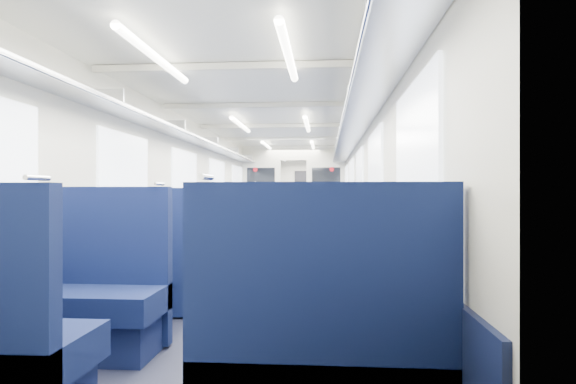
{
  "coord_description": "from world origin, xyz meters",
  "views": [
    {
      "loc": [
        0.85,
        -10.41,
        1.14
      ],
      "look_at": [
        -0.04,
        1.08,
        1.15
      ],
      "focal_mm": 30.0,
      "sensor_mm": 36.0,
      "label": 1
    }
  ],
  "objects": [
    {
      "name": "seat_10",
      "position": [
        -0.83,
        -2.47,
        0.37
      ],
      "size": [
        1.09,
        0.6,
        1.21
      ],
      "color": "#0E1944",
      "rests_on": "floor"
    },
    {
      "name": "seat_11",
      "position": [
        0.83,
        -2.59,
        0.37
      ],
      "size": [
        1.09,
        0.6,
        1.21
      ],
      "color": "#0E1944",
      "rests_on": "floor"
    },
    {
      "name": "seat_23",
      "position": [
        0.83,
        5.39,
        0.37
      ],
      "size": [
        1.09,
        0.6,
        1.21
      ],
      "color": "#0E1944",
      "rests_on": "floor"
    },
    {
      "name": "seat_8",
      "position": [
        -0.83,
        -3.63,
        0.37
      ],
      "size": [
        1.09,
        0.6,
        1.21
      ],
      "color": "#0E1944",
      "rests_on": "floor"
    },
    {
      "name": "seat_18",
      "position": [
        -0.83,
        2.02,
        0.37
      ],
      "size": [
        1.09,
        0.6,
        1.21
      ],
      "color": "#0E1944",
      "rests_on": "floor"
    },
    {
      "name": "seat_16",
      "position": [
        -0.83,
        1.0,
        0.37
      ],
      "size": [
        1.09,
        0.6,
        1.21
      ],
      "color": "#0E1944",
      "rests_on": "floor"
    },
    {
      "name": "end_door",
      "position": [
        0.0,
        8.94,
        1.0
      ],
      "size": [
        0.75,
        0.06,
        2.0
      ],
      "primitive_type": "cube",
      "color": "black",
      "rests_on": "floor"
    },
    {
      "name": "seat_1",
      "position": [
        0.83,
        -8.33,
        0.37
      ],
      "size": [
        1.09,
        0.6,
        1.21
      ],
      "color": "#0E1944",
      "rests_on": "floor"
    },
    {
      "name": "seat_6",
      "position": [
        -0.83,
        -4.71,
        0.37
      ],
      "size": [
        1.09,
        0.6,
        1.21
      ],
      "color": "#0E1944",
      "rests_on": "floor"
    },
    {
      "name": "seat_24",
      "position": [
        -0.83,
        6.38,
        0.37
      ],
      "size": [
        1.09,
        0.6,
        1.21
      ],
      "color": "#0E1944",
      "rests_on": "floor"
    },
    {
      "name": "ceiling",
      "position": [
        0.0,
        0.0,
        2.35
      ],
      "size": [
        2.8,
        18.0,
        0.01
      ],
      "primitive_type": "cube",
      "color": "white",
      "rests_on": "wall_left"
    },
    {
      "name": "wall_right",
      "position": [
        1.4,
        0.0,
        1.18
      ],
      "size": [
        0.02,
        18.0,
        2.35
      ],
      "primitive_type": "cube",
      "color": "beige",
      "rests_on": "floor"
    },
    {
      "name": "wall_far",
      "position": [
        0.0,
        9.0,
        1.18
      ],
      "size": [
        2.8,
        0.02,
        2.35
      ],
      "primitive_type": "cube",
      "color": "beige",
      "rests_on": "floor"
    },
    {
      "name": "floor",
      "position": [
        0.0,
        0.0,
        0.0
      ],
      "size": [
        2.8,
        18.0,
        0.01
      ],
      "primitive_type": "cube",
      "color": "black",
      "rests_on": "ground"
    },
    {
      "name": "seat_25",
      "position": [
        0.83,
        6.41,
        0.37
      ],
      "size": [
        1.09,
        0.6,
        1.21
      ],
      "color": "#0E1944",
      "rests_on": "floor"
    },
    {
      "name": "seat_20",
      "position": [
        -0.83,
        4.22,
        0.37
      ],
      "size": [
        1.09,
        0.6,
        1.21
      ],
      "color": "#0E1944",
      "rests_on": "floor"
    },
    {
      "name": "seat_12",
      "position": [
        -0.83,
        -1.47,
        0.37
      ],
      "size": [
        1.09,
        0.6,
        1.21
      ],
      "color": "#0E1944",
      "rests_on": "floor"
    },
    {
      "name": "dado_right",
      "position": [
        1.39,
        0.0,
        0.35
      ],
      "size": [
        0.03,
        17.9,
        0.7
      ],
      "primitive_type": "cube",
      "color": "#111838",
      "rests_on": "floor"
    },
    {
      "name": "seat_5",
      "position": [
        0.83,
        -5.98,
        0.37
      ],
      "size": [
        1.09,
        0.6,
        1.21
      ],
      "color": "#0E1944",
      "rests_on": "floor"
    },
    {
      "name": "seat_27",
      "position": [
        0.83,
        7.64,
        0.37
      ],
      "size": [
        1.09,
        0.6,
        1.21
      ],
      "color": "#0E1944",
      "rests_on": "floor"
    },
    {
      "name": "seat_21",
      "position": [
        0.83,
        4.15,
        0.37
      ],
      "size": [
        1.09,
        0.6,
        1.21
      ],
      "color": "#0E1944",
      "rests_on": "floor"
    },
    {
      "name": "seat_3",
      "position": [
        0.83,
        -7.2,
        0.37
      ],
      "size": [
        1.09,
        0.6,
        1.21
      ],
      "color": "#0E1944",
      "rests_on": "floor"
    },
    {
      "name": "dado_left",
      "position": [
        -1.39,
        0.0,
        0.35
      ],
      "size": [
        0.03,
        17.9,
        0.7
      ],
      "primitive_type": "cube",
      "color": "#111838",
      "rests_on": "floor"
    },
    {
      "name": "seat_9",
      "position": [
        0.83,
        -3.78,
        0.37
      ],
      "size": [
        1.09,
        0.6,
        1.21
      ],
      "color": "#0E1944",
      "rests_on": "floor"
    },
    {
      "name": "seat_4",
      "position": [
        -0.83,
        -5.99,
        0.37
      ],
      "size": [
        1.09,
        0.6,
        1.21
      ],
      "color": "#0E1944",
      "rests_on": "floor"
    },
    {
      "name": "seat_14",
      "position": [
        -0.83,
        -0.17,
        0.37
      ],
      "size": [
        1.09,
        0.6,
        1.21
      ],
      "color": "#0E1944",
      "rests_on": "floor"
    },
    {
      "name": "seat_15",
      "position": [
        0.83,
        -0.33,
        0.37
      ],
      "size": [
        1.09,
        0.6,
        1.21
      ],
      "color": "#0E1944",
      "rests_on": "floor"
    },
    {
      "name": "ceiling_fittings",
      "position": [
        0.0,
        -0.26,
        2.29
      ],
      "size": [
        2.7,
        16.06,
        0.11
      ],
      "color": "silver",
      "rests_on": "ceiling"
    },
    {
      "name": "seat_13",
      "position": [
        0.83,
        -1.4,
        0.37
      ],
      "size": [
        1.09,
        0.6,
        1.21
      ],
      "color": "#0E1944",
      "rests_on": "floor"
    },
    {
      "name": "wall_left",
      "position": [
        -1.4,
        0.0,
        1.18
      ],
      "size": [
        0.02,
        18.0,
        2.35
      ],
      "primitive_type": "cube",
      "color": "beige",
      "rests_on": "floor"
    },
    {
      "name": "bulkhead",
      "position": [
        -0.0,
        2.47,
        1.23
      ],
      "size": [
        2.8,
        0.1,
        2.35
      ],
      "color": "silver",
      "rests_on": "floor"
    },
    {
      "name": "seat_19",
      "position": [
        0.83,
        2.01,
        0.37
      ],
      "size": [
        1.09,
        0.6,
        1.21
      ],
      "color": "#0E1944",
      "rests_on": "floor"
    },
    {
      "name": "windows",
      "position": [
        0.0,
        -0.46,
        1.42
      ],
      "size": [
        2.78,
        15.6,
        0.75
      ],
      "color": "white",
      "rests_on": "wall_left"
    },
    {
      "name": "seat_22",
      "position": [
        -0.83,
        5.22,
        0.37
      ],
      "size": [
        1.09,
        0.6,
        1.21
      ],
      "color": "#0E1944",
      "rests_on": "floor"
    },
    {
      "name": "seat_26",
      "position": [
        -0.83,
        7.59,
        0.37
      ],
      "size": [
        1.09,
        0.6,
        1.21
      ],
      "color": "#0E1944",
      "rests_on": "floor"
    },
    {
      "name": "seat_17",
      "position": [
        0.83,
        0.96,
        0.37
      ],
      "size": [
        1.09,
        0.6,
        1.21
      ],
      "color": "#0E1944",
      "rests_on": "floor"
    },
    {
      "name": "luggage_rack_right",
      "position": [
        1.21,
        0.0,
        1.97
      ],
      "size": [
        0.36,
        17.4,
        0.18
      ],
      "color": "#B2B5BA",
      "rests_on": "wall_right"
    },
    {
      "name": "seat_2",
      "position": [
        -0.83,
        -7.11,
        0.37
      ],
      "size": [
        1.09,
        0.6,
        1.21
      ],
      "color": "#0E1944",
      "rests_on": "floor"
    },
    {
      "name": "luggage_rack_left",
      "position": [
        -1.21,
        0.0,
        1.97
      ],
      "size": [
        0.36,
        17.4,
        0.18
      ],
      "color": "#B2B5BA",
      "rests_on": "wall_left"
    },
    {
      "name": "seat_7",
      "position": [
        0.83,
        -4.81,
        0.37
      ],
      "size": [
        1.09,
        0.6,
        1.21
      ],
      "color": "#0E1944",
      "rests_on": "floor"
    }
  ]
}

